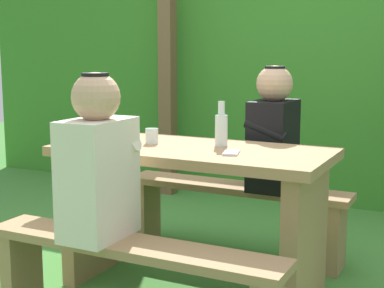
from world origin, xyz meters
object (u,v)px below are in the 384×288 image
at_px(picnic_table, 192,194).
at_px(bench_far, 235,204).
at_px(bench_near, 131,270).
at_px(person_black_coat, 273,133).
at_px(cell_phone, 231,153).
at_px(drinking_glass, 152,136).
at_px(bottle_left, 221,128).
at_px(person_white_shirt, 98,163).

relative_size(picnic_table, bench_far, 1.00).
xyz_separation_m(picnic_table, bench_near, (0.00, -0.59, -0.20)).
distance_m(person_black_coat, cell_phone, 0.67).
xyz_separation_m(drinking_glass, bottle_left, (0.36, 0.10, 0.05)).
xyz_separation_m(picnic_table, cell_phone, (0.25, -0.08, 0.25)).
relative_size(drinking_glass, cell_phone, 0.57).
relative_size(picnic_table, bottle_left, 6.07).
height_order(bench_far, cell_phone, cell_phone).
bearing_deg(drinking_glass, person_black_coat, 51.03).
height_order(bench_near, drinking_glass, drinking_glass).
distance_m(picnic_table, drinking_glass, 0.37).
bearing_deg(bench_near, drinking_glass, 111.79).
relative_size(person_black_coat, cell_phone, 5.14).
bearing_deg(bench_near, bench_far, 90.00).
bearing_deg(bench_far, bench_near, -90.00).
xyz_separation_m(person_white_shirt, cell_phone, (0.41, 0.51, -0.01)).
bearing_deg(drinking_glass, picnic_table, -1.28).
distance_m(bench_far, bottle_left, 0.74).
bearing_deg(cell_phone, drinking_glass, 154.65).
xyz_separation_m(person_white_shirt, bottle_left, (0.28, 0.69, 0.08)).
height_order(person_white_shirt, cell_phone, person_white_shirt).
height_order(bench_near, cell_phone, cell_phone).
distance_m(bench_near, person_white_shirt, 0.48).
distance_m(drinking_glass, cell_phone, 0.50).
distance_m(person_white_shirt, cell_phone, 0.65).
height_order(picnic_table, cell_phone, cell_phone).
relative_size(bench_far, cell_phone, 10.00).
bearing_deg(picnic_table, person_black_coat, 68.40).
distance_m(bench_near, bench_far, 1.18).
bearing_deg(bottle_left, person_white_shirt, -111.89).
bearing_deg(bottle_left, bench_far, 103.43).
bearing_deg(bench_far, drinking_glass, -112.15).
height_order(picnic_table, person_black_coat, person_black_coat).
bearing_deg(person_white_shirt, drinking_glass, 97.57).
relative_size(picnic_table, person_black_coat, 1.95).
distance_m(bench_far, person_white_shirt, 1.28).
bearing_deg(person_white_shirt, picnic_table, 74.81).
bearing_deg(bench_near, person_black_coat, 78.83).
xyz_separation_m(picnic_table, bench_far, (0.00, 0.59, -0.20)).
distance_m(picnic_table, person_white_shirt, 0.66).
xyz_separation_m(person_white_shirt, drinking_glass, (-0.08, 0.59, 0.03)).
xyz_separation_m(picnic_table, person_black_coat, (0.23, 0.59, 0.26)).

